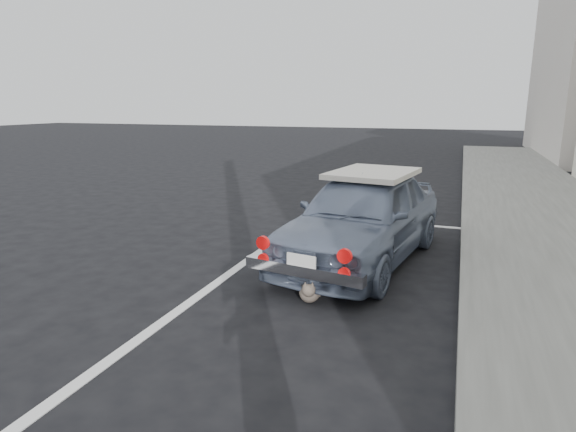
% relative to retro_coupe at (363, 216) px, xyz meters
% --- Properties ---
extents(pline_front, '(3.00, 0.12, 0.01)m').
position_rel_retro_coupe_xyz_m(pline_front, '(-0.03, 2.22, -0.61)').
color(pline_front, silver).
rests_on(pline_front, ground).
extents(pline_side, '(0.12, 7.00, 0.01)m').
position_rel_retro_coupe_xyz_m(pline_side, '(-1.43, -1.28, -0.61)').
color(pline_side, silver).
rests_on(pline_side, ground).
extents(retro_coupe, '(1.98, 3.73, 1.20)m').
position_rel_retro_coupe_xyz_m(retro_coupe, '(0.00, 0.00, 0.00)').
color(retro_coupe, slate).
rests_on(retro_coupe, ground).
extents(cat, '(0.30, 0.52, 0.28)m').
position_rel_retro_coupe_xyz_m(cat, '(-0.24, -1.59, -0.48)').
color(cat, brown).
rests_on(cat, ground).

